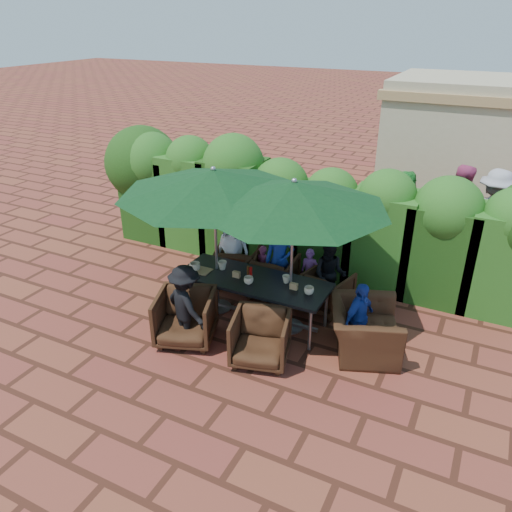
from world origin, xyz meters
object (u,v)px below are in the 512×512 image
at_px(chair_far_mid, 273,274).
at_px(chair_near_right, 261,336).
at_px(chair_far_left, 238,264).
at_px(umbrella_left, 214,182).
at_px(chair_far_right, 327,289).
at_px(chair_end_right, 365,323).
at_px(dining_table, 253,283).
at_px(umbrella_right, 294,195).
at_px(chair_near_left, 185,315).

bearing_deg(chair_far_mid, chair_near_right, 105.71).
relative_size(chair_far_left, chair_far_mid, 0.99).
distance_m(umbrella_left, chair_near_right, 2.41).
xyz_separation_m(chair_far_left, chair_far_mid, (0.73, -0.08, 0.00)).
relative_size(chair_far_right, chair_end_right, 0.66).
bearing_deg(dining_table, chair_near_right, -57.57).
height_order(umbrella_right, chair_far_left, umbrella_right).
bearing_deg(chair_near_right, chair_far_right, 62.83).
bearing_deg(umbrella_right, chair_far_right, 67.95).
relative_size(chair_near_left, chair_near_right, 1.07).
xyz_separation_m(umbrella_right, chair_far_right, (0.33, 0.81, -1.85)).
relative_size(umbrella_left, chair_end_right, 2.66).
relative_size(chair_far_left, chair_near_left, 0.93).
relative_size(umbrella_left, chair_near_right, 3.67).
relative_size(chair_far_mid, chair_near_left, 0.94).
bearing_deg(umbrella_left, chair_far_right, 26.14).
bearing_deg(chair_near_right, dining_table, 107.19).
bearing_deg(dining_table, chair_near_left, -125.05).
bearing_deg(chair_near_left, chair_near_right, -17.25).
height_order(umbrella_right, chair_far_right, umbrella_right).
bearing_deg(umbrella_right, dining_table, -173.98).
relative_size(chair_far_left, chair_far_right, 1.09).
height_order(dining_table, chair_end_right, chair_end_right).
relative_size(umbrella_left, umbrella_right, 1.06).
bearing_deg(chair_far_right, umbrella_left, 39.81).
relative_size(dining_table, chair_end_right, 2.16).
relative_size(dining_table, chair_far_left, 3.01).
distance_m(umbrella_right, chair_far_right, 2.04).
xyz_separation_m(umbrella_left, chair_far_mid, (0.63, 0.82, -1.81)).
xyz_separation_m(umbrella_right, chair_far_mid, (-0.69, 0.83, -1.81)).
xyz_separation_m(umbrella_left, chair_far_right, (1.64, 0.80, -1.85)).
bearing_deg(chair_near_right, chair_far_mid, 94.54).
relative_size(chair_far_right, chair_near_right, 0.91).
bearing_deg(chair_far_left, umbrella_left, 79.75).
xyz_separation_m(chair_far_mid, chair_near_left, (-0.59, -1.84, 0.03)).
bearing_deg(umbrella_right, chair_near_right, -92.71).
distance_m(dining_table, umbrella_right, 1.66).
distance_m(chair_near_left, chair_near_right, 1.23).
distance_m(umbrella_left, chair_near_left, 2.05).
bearing_deg(chair_near_right, chair_end_right, 19.62).
height_order(umbrella_left, chair_end_right, umbrella_left).
xyz_separation_m(chair_far_left, chair_near_right, (1.37, -1.86, 0.00)).
height_order(dining_table, umbrella_left, umbrella_left).
relative_size(umbrella_left, chair_far_left, 3.70).
xyz_separation_m(umbrella_left, umbrella_right, (1.31, -0.00, -0.00)).
height_order(chair_far_left, chair_end_right, chair_end_right).
bearing_deg(chair_far_right, chair_near_left, 62.32).
relative_size(dining_table, chair_far_right, 3.28).
bearing_deg(umbrella_left, chair_near_left, -87.86).
bearing_deg(dining_table, umbrella_left, 174.54).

